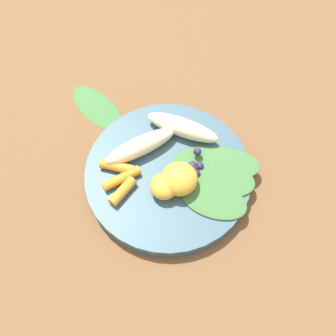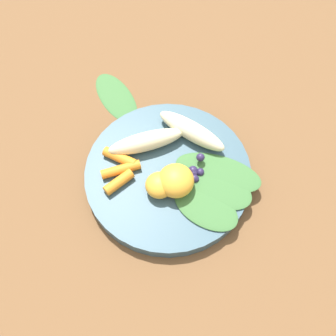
% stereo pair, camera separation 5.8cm
% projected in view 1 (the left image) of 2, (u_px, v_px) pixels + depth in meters
% --- Properties ---
extents(ground_plane, '(2.40, 2.40, 0.00)m').
position_uv_depth(ground_plane, '(168.00, 178.00, 0.61)').
color(ground_plane, brown).
extents(bowl, '(0.25, 0.25, 0.02)m').
position_uv_depth(bowl, '(168.00, 175.00, 0.60)').
color(bowl, '#385666').
rests_on(bowl, ground_plane).
extents(banana_peeled_left, '(0.10, 0.11, 0.03)m').
position_uv_depth(banana_peeled_left, '(140.00, 146.00, 0.60)').
color(banana_peeled_left, beige).
rests_on(banana_peeled_left, bowl).
extents(banana_peeled_right, '(0.06, 0.12, 0.03)m').
position_uv_depth(banana_peeled_right, '(182.00, 127.00, 0.61)').
color(banana_peeled_right, beige).
rests_on(banana_peeled_right, bowl).
extents(orange_segment_near, '(0.05, 0.05, 0.04)m').
position_uv_depth(orange_segment_near, '(179.00, 179.00, 0.56)').
color(orange_segment_near, '#F4A833').
rests_on(orange_segment_near, bowl).
extents(orange_segment_far, '(0.04, 0.04, 0.03)m').
position_uv_depth(orange_segment_far, '(161.00, 186.00, 0.56)').
color(orange_segment_far, '#F4A833').
rests_on(orange_segment_far, bowl).
extents(carrot_front, '(0.02, 0.05, 0.01)m').
position_uv_depth(carrot_front, '(117.00, 167.00, 0.59)').
color(carrot_front, orange).
rests_on(carrot_front, bowl).
extents(carrot_mid_left, '(0.05, 0.05, 0.01)m').
position_uv_depth(carrot_mid_left, '(121.00, 178.00, 0.58)').
color(carrot_mid_left, orange).
rests_on(carrot_mid_left, bowl).
extents(carrot_mid_right, '(0.05, 0.04, 0.02)m').
position_uv_depth(carrot_mid_right, '(123.00, 191.00, 0.57)').
color(carrot_mid_right, orange).
rests_on(carrot_mid_right, bowl).
extents(blueberry_pile, '(0.04, 0.04, 0.02)m').
position_uv_depth(blueberry_pile, '(191.00, 167.00, 0.59)').
color(blueberry_pile, '#2D234C').
rests_on(blueberry_pile, bowl).
extents(coconut_shred_patch, '(0.05, 0.05, 0.00)m').
position_uv_depth(coconut_shred_patch, '(208.00, 178.00, 0.59)').
color(coconut_shred_patch, white).
rests_on(coconut_shred_patch, bowl).
extents(kale_leaf_left, '(0.08, 0.11, 0.00)m').
position_uv_depth(kale_leaf_left, '(213.00, 199.00, 0.57)').
color(kale_leaf_left, '#3D7038').
rests_on(kale_leaf_left, bowl).
extents(kale_leaf_right, '(0.07, 0.12, 0.00)m').
position_uv_depth(kale_leaf_right, '(217.00, 178.00, 0.58)').
color(kale_leaf_right, '#3D7038').
rests_on(kale_leaf_right, bowl).
extents(kale_leaf_rear, '(0.07, 0.13, 0.00)m').
position_uv_depth(kale_leaf_rear, '(217.00, 163.00, 0.60)').
color(kale_leaf_rear, '#3D7038').
rests_on(kale_leaf_rear, bowl).
extents(kale_leaf_stray, '(0.12, 0.13, 0.01)m').
position_uv_depth(kale_leaf_stray, '(97.00, 107.00, 0.67)').
color(kale_leaf_stray, '#3D7038').
rests_on(kale_leaf_stray, ground_plane).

